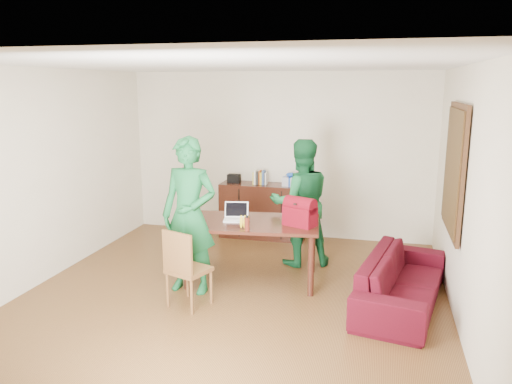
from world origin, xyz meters
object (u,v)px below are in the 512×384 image
(chair, at_px, (188,284))
(person_near, at_px, (189,216))
(laptop, at_px, (236,217))
(sofa, at_px, (402,280))
(bottle, at_px, (247,223))
(person_far, at_px, (301,203))
(table, at_px, (252,229))
(red_bag, at_px, (300,214))

(chair, distance_m, person_near, 0.82)
(chair, xyz_separation_m, person_near, (-0.14, 0.43, 0.68))
(laptop, bearing_deg, sofa, -18.96)
(person_near, distance_m, bottle, 0.70)
(person_far, height_order, sofa, person_far)
(table, distance_m, bottle, 0.45)
(person_near, xyz_separation_m, person_far, (1.15, 1.25, -0.06))
(table, height_order, person_far, person_far)
(person_far, distance_m, red_bag, 0.82)
(table, xyz_separation_m, chair, (-0.51, -0.92, -0.42))
(bottle, bearing_deg, chair, -137.36)
(person_near, relative_size, bottle, 10.46)
(red_bag, distance_m, sofa, 1.41)
(laptop, xyz_separation_m, red_bag, (0.83, -0.03, 0.10))
(bottle, bearing_deg, person_far, 68.75)
(bottle, bearing_deg, person_near, -173.36)
(table, relative_size, bottle, 9.82)
(table, bearing_deg, person_far, 50.25)
(person_near, bearing_deg, table, 40.87)
(chair, xyz_separation_m, person_far, (1.01, 1.68, 0.62))
(chair, height_order, bottle, bottle)
(sofa, bearing_deg, laptop, 93.97)
(person_far, bearing_deg, laptop, 25.91)
(chair, bearing_deg, bottle, 62.33)
(laptop, bearing_deg, bottle, -68.94)
(chair, height_order, red_bag, red_bag)
(person_far, relative_size, bottle, 9.75)
(laptop, xyz_separation_m, bottle, (0.26, -0.40, 0.05))
(red_bag, bearing_deg, chair, -118.62)
(table, xyz_separation_m, red_bag, (0.62, -0.04, 0.24))
(chair, xyz_separation_m, red_bag, (1.13, 0.88, 0.66))
(sofa, bearing_deg, person_near, 106.14)
(chair, height_order, laptop, laptop)
(laptop, bearing_deg, table, -8.55)
(person_far, xyz_separation_m, sofa, (1.36, -1.04, -0.60))
(person_far, bearing_deg, red_bag, 76.86)
(chair, bearing_deg, laptop, 91.45)
(table, relative_size, person_near, 0.94)
(table, relative_size, laptop, 5.20)
(bottle, xyz_separation_m, red_bag, (0.57, 0.37, 0.05))
(person_far, xyz_separation_m, red_bag, (0.12, -0.81, 0.05))
(chair, height_order, person_near, person_near)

